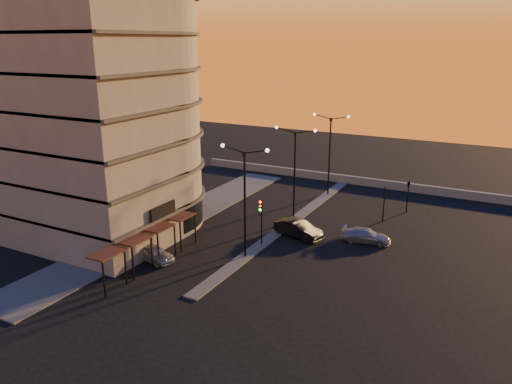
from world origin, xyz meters
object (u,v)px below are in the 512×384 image
at_px(car_sedan, 298,229).
at_px(car_wagon, 366,236).
at_px(streetlamp_mid, 295,167).
at_px(car_hatchback, 152,252).
at_px(traffic_light_main, 261,215).

height_order(car_sedan, car_wagon, car_sedan).
bearing_deg(car_sedan, streetlamp_mid, 44.23).
xyz_separation_m(car_hatchback, car_wagon, (14.50, 12.04, -0.06)).
relative_size(car_hatchback, car_wagon, 0.94).
bearing_deg(streetlamp_mid, traffic_light_main, -90.00).
relative_size(traffic_light_main, car_hatchback, 1.05).
relative_size(streetlamp_mid, car_hatchback, 2.35).
height_order(streetlamp_mid, car_hatchback, streetlamp_mid).
bearing_deg(streetlamp_mid, car_sedan, -60.34).
relative_size(car_hatchback, car_sedan, 0.86).
distance_m(traffic_light_main, car_wagon, 9.76).
relative_size(streetlamp_mid, traffic_light_main, 2.24).
bearing_deg(car_hatchback, car_wagon, -40.59).
bearing_deg(traffic_light_main, car_hatchback, -133.17).
relative_size(streetlamp_mid, car_wagon, 2.21).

